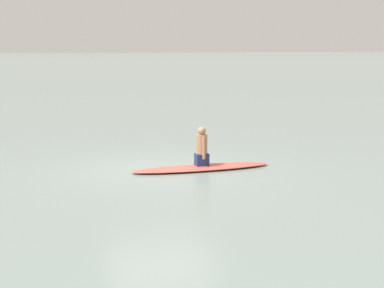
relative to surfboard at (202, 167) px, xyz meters
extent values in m
plane|color=slate|center=(0.22, 0.94, -0.05)|extent=(400.00, 400.00, 0.00)
ellipsoid|color=#D84C3F|center=(0.00, 0.00, 0.00)|extent=(0.72, 3.36, 0.10)
cube|color=navy|center=(0.00, 0.00, 0.19)|extent=(0.24, 0.30, 0.28)
cylinder|color=#9E7051|center=(0.00, 0.00, 0.55)|extent=(0.26, 0.26, 0.47)
sphere|color=#9E7051|center=(0.00, 0.00, 0.86)|extent=(0.19, 0.19, 0.19)
cylinder|color=#9E7051|center=(-0.16, 0.00, 0.48)|extent=(0.07, 0.07, 0.51)
cylinder|color=#9E7051|center=(0.16, 0.00, 0.48)|extent=(0.07, 0.07, 0.51)
camera|label=1|loc=(-13.11, 4.64, 2.84)|focal=56.90mm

